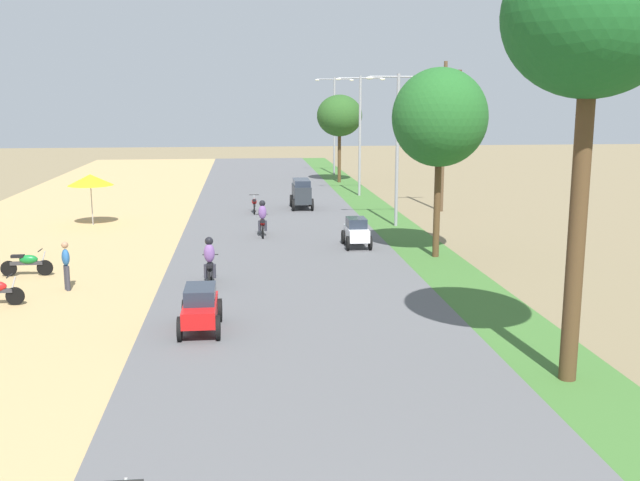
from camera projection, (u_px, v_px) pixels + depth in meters
The scene contains 16 objects.
parked_motorbike_third at pixel (27, 262), 25.70m from camera, with size 1.80×0.54×0.94m.
vendor_umbrella at pixel (90, 180), 35.74m from camera, with size 2.20×2.20×2.52m.
pedestrian_on_shoulder at pixel (66, 263), 23.72m from camera, with size 0.38×0.43×1.62m.
median_tree_nearest at pixel (592, 20), 14.84m from camera, with size 3.68×3.68×9.54m.
median_tree_second at pixel (440, 118), 27.90m from camera, with size 3.68×3.68×7.36m.
median_tree_third at pixel (340, 116), 53.60m from camera, with size 3.34×3.34×6.45m.
streetlamp_near at pixel (397, 139), 35.11m from camera, with size 3.16×0.20×7.35m.
streetlamp_mid at pixel (360, 127), 46.27m from camera, with size 3.16×0.20×7.58m.
streetlamp_far at pixel (334, 119), 59.15m from camera, with size 3.16×0.20×7.84m.
utility_pole_near at pixel (444, 134), 40.08m from camera, with size 1.80×0.20×8.22m.
car_sedan_red at pixel (200, 306), 19.59m from camera, with size 1.10×2.26×1.19m.
car_hatchback_white at pixel (356, 231), 30.63m from camera, with size 1.04×2.00×1.23m.
car_van_charcoal at pixel (301, 192), 41.22m from camera, with size 1.19×2.41×1.67m.
motorbike_ahead_third at pixel (210, 262), 24.34m from camera, with size 0.54×1.80×1.66m.
motorbike_ahead_fourth at pixel (262, 219), 32.99m from camera, with size 0.54×1.80×1.66m.
motorbike_ahead_fifth at pixel (254, 204), 39.85m from camera, with size 0.54×1.80×0.94m.
Camera 1 is at (-1.62, -6.46, 6.26)m, focal length 40.87 mm.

